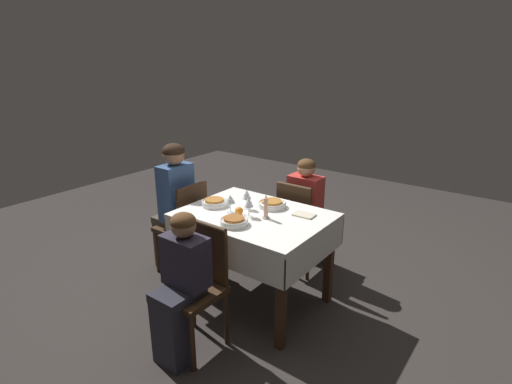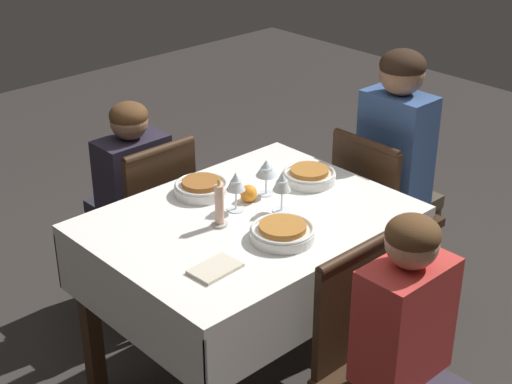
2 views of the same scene
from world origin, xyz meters
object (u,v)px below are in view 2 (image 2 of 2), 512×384
Objects in this scene: dining_table at (248,243)px; person_child_red at (417,363)px; chair_north at (375,363)px; bowl_north at (283,232)px; person_adult_denim at (401,165)px; chair_south at (148,222)px; candle_centerpiece at (219,207)px; napkin_red_folded at (215,269)px; wine_glass_south at (235,183)px; bowl_south at (201,187)px; chair_west at (377,214)px; orange_fruit at (249,193)px; wine_glass_west at (266,169)px; person_child_dark at (126,197)px; bowl_west at (309,175)px; wine_glass_north at (282,183)px.

person_child_red reaches higher than dining_table.
chair_north is 0.53m from bowl_north.
bowl_north is at bearing 102.62° from person_adult_denim.
chair_south is 1.28m from chair_north.
napkin_red_folded is (0.21, 0.22, -0.07)m from candle_centerpiece.
candle_centerpiece reaches higher than wine_glass_south.
candle_centerpiece is (0.12, 0.62, 0.35)m from chair_south.
person_child_red is 5.84× the size of candle_centerpiece.
napkin_red_folded is (0.32, 0.84, 0.28)m from chair_south.
wine_glass_south is at bearing 88.19° from person_child_red.
bowl_south and bowl_north have the same top height.
wine_glass_south reaches higher than bowl_north.
chair_west is 0.97m from candle_centerpiece.
orange_fruit is 0.38× the size of napkin_red_folded.
person_child_red is (0.95, 0.80, -0.10)m from person_adult_denim.
person_child_red reaches higher than bowl_south.
chair_south is 5.25× the size of napkin_red_folded.
chair_north is 0.84m from wine_glass_west.
orange_fruit is (-0.08, 0.71, 0.25)m from person_child_dark.
wine_glass_west is 0.26m from bowl_south.
candle_centerpiece reaches higher than bowl_west.
bowl_west is 3.26× the size of orange_fruit.
wine_glass_north is at bearing 99.75° from chair_south.
chair_west is 0.89m from bowl_north.
wine_glass_north is at bearing 21.95° from bowl_west.
person_child_dark is 15.70× the size of orange_fruit.
bowl_west is 0.50m from candle_centerpiece.
wine_glass_south is (-0.01, 0.19, 0.08)m from bowl_south.
person_child_dark is 0.92m from wine_glass_north.
candle_centerpiece is (0.12, -0.02, 0.19)m from dining_table.
chair_north is at bearing 97.84° from candle_centerpiece.
dining_table is 6.65× the size of napkin_red_folded.
person_child_dark reaches higher than wine_glass_west.
chair_north is 0.75m from candle_centerpiece.
bowl_south is at bearing -115.31° from candle_centerpiece.
person_child_dark is (0.92, -0.79, -0.13)m from person_adult_denim.
person_child_red is (0.03, 0.79, -0.07)m from dining_table.
orange_fruit is at bearing -144.93° from napkin_red_folded.
person_adult_denim reaches higher than wine_glass_south.
wine_glass_south reaches higher than orange_fruit.
chair_south is 4.82× the size of candle_centerpiece.
bowl_west is at bearing 85.84° from person_adult_denim.
napkin_red_folded is at bearing 31.44° from dining_table.
bowl_west is at bearing 169.84° from wine_glass_west.
wine_glass_west is 0.11m from orange_fruit.
chair_west is at bearing 174.41° from bowl_west.
wine_glass_west is at bearing 77.14° from person_child_red.
chair_west is 0.87m from wine_glass_south.
wine_glass_west is (0.75, -0.08, 0.19)m from person_adult_denim.
dining_table is at bearing 7.39° from bowl_west.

